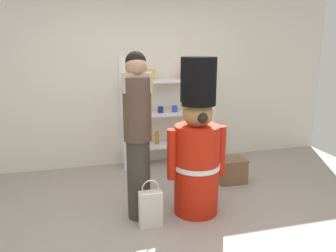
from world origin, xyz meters
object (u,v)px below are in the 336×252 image
Objects in this scene: merchandise_shelf at (167,110)px; shopping_bag at (151,208)px; person_shopper at (138,132)px; teddy_bear_guard at (197,148)px; display_crate at (231,170)px.

merchandise_shelf reaches higher than shopping_bag.
merchandise_shelf is 0.94× the size of person_shopper.
shopping_bag is at bearing -110.00° from merchandise_shelf.
merchandise_shelf is 3.28× the size of shopping_bag.
teddy_bear_guard is 3.36× the size of shopping_bag.
teddy_bear_guard is at bearing 17.48° from shopping_bag.
merchandise_shelf is at bearing 124.61° from display_crate.
teddy_bear_guard is at bearing -93.27° from merchandise_shelf.
merchandise_shelf is 1.71m from person_shopper.
display_crate is at bearing 41.85° from teddy_bear_guard.
person_shopper reaches higher than display_crate.
shopping_bag is at bearing -70.27° from person_shopper.
display_crate is (1.37, 0.61, -0.79)m from person_shopper.
display_crate is (1.29, 0.83, -0.03)m from shopping_bag.
person_shopper reaches higher than merchandise_shelf.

